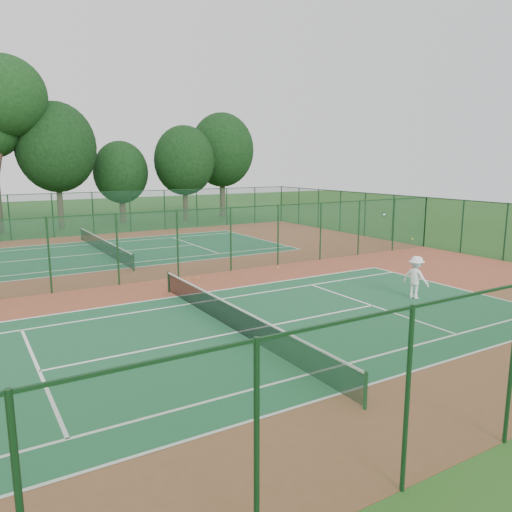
{
  "coord_description": "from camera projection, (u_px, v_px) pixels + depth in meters",
  "views": [
    {
      "loc": [
        -7.98,
        -23.57,
        5.86
      ],
      "look_at": [
        3.67,
        -4.22,
        1.6
      ],
      "focal_mm": 35.0,
      "sensor_mm": 36.0,
      "label": 1
    }
  ],
  "objects": [
    {
      "name": "fence_south",
      "position": [
        464.0,
        381.0,
        9.49
      ],
      "size": [
        40.0,
        0.09,
        3.5
      ],
      "color": "#184825",
      "rests_on": "ground"
    },
    {
      "name": "ground",
      "position": [
        150.0,
        281.0,
        24.97
      ],
      "size": [
        120.0,
        120.0,
        0.0
      ],
      "primitive_type": "plane",
      "color": "#235019",
      "rests_on": "ground"
    },
    {
      "name": "player_near",
      "position": [
        416.0,
        277.0,
        21.57
      ],
      "size": [
        0.91,
        1.32,
        1.87
      ],
      "primitive_type": "imported",
      "rotation": [
        0.0,
        0.0,
        1.76
      ],
      "color": "white",
      "rests_on": "court_near"
    },
    {
      "name": "evergreen_row",
      "position": [
        66.0,
        227.0,
        45.64
      ],
      "size": [
        39.0,
        5.0,
        12.0
      ],
      "primitive_type": null,
      "color": "black",
      "rests_on": "ground"
    },
    {
      "name": "fence_east",
      "position": [
        425.0,
        222.0,
        34.78
      ],
      "size": [
        0.09,
        36.0,
        3.5
      ],
      "rotation": [
        0.0,
        0.0,
        1.57
      ],
      "color": "#184A2A",
      "rests_on": "ground"
    },
    {
      "name": "tennis_net_near",
      "position": [
        236.0,
        318.0,
        17.29
      ],
      "size": [
        0.1,
        12.9,
        0.97
      ],
      "color": "#153A1D",
      "rests_on": "ground"
    },
    {
      "name": "stray_ball_c",
      "position": [
        188.0,
        279.0,
        25.27
      ],
      "size": [
        0.06,
        0.06,
        0.06
      ],
      "primitive_type": "sphere",
      "color": "#C3E234",
      "rests_on": "red_pad"
    },
    {
      "name": "tennis_net_far",
      "position": [
        103.0,
        245.0,
        32.45
      ],
      "size": [
        0.1,
        12.9,
        0.97
      ],
      "color": "#12311B",
      "rests_on": "ground"
    },
    {
      "name": "court_far",
      "position": [
        104.0,
        253.0,
        32.55
      ],
      "size": [
        23.77,
        10.97,
        0.01
      ],
      "primitive_type": "cube",
      "color": "#1B5635",
      "rests_on": "red_pad"
    },
    {
      "name": "stray_ball_a",
      "position": [
        198.0,
        278.0,
        25.44
      ],
      "size": [
        0.07,
        0.07,
        0.07
      ],
      "primitive_type": "sphere",
      "color": "gold",
      "rests_on": "red_pad"
    },
    {
      "name": "stray_ball_b",
      "position": [
        278.0,
        267.0,
        27.98
      ],
      "size": [
        0.07,
        0.07,
        0.07
      ],
      "primitive_type": "sphere",
      "color": "#D2F338",
      "rests_on": "red_pad"
    },
    {
      "name": "court_near",
      "position": [
        237.0,
        332.0,
        17.39
      ],
      "size": [
        23.77,
        10.97,
        0.01
      ],
      "primitive_type": "cube",
      "color": "#1B5733",
      "rests_on": "red_pad"
    },
    {
      "name": "fence_divider",
      "position": [
        148.0,
        246.0,
        24.65
      ],
      "size": [
        40.0,
        0.09,
        3.5
      ],
      "color": "#174729",
      "rests_on": "ground"
    },
    {
      "name": "fence_north",
      "position": [
        73.0,
        214.0,
        39.8
      ],
      "size": [
        40.0,
        0.09,
        3.5
      ],
      "color": "#17472C",
      "rests_on": "ground"
    },
    {
      "name": "red_pad",
      "position": [
        150.0,
        281.0,
        24.97
      ],
      "size": [
        40.0,
        36.0,
        0.01
      ],
      "primitive_type": "cube",
      "color": "brown",
      "rests_on": "ground"
    }
  ]
}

